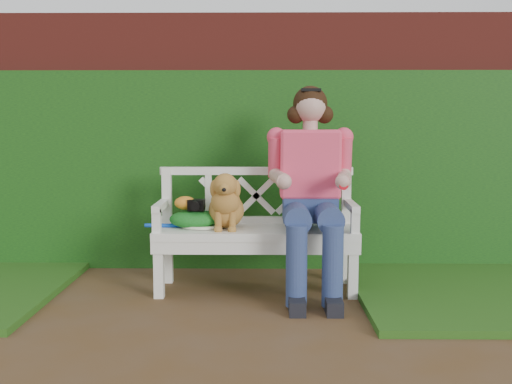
{
  "coord_description": "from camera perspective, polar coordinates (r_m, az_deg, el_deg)",
  "views": [
    {
      "loc": [
        0.41,
        -3.5,
        1.27
      ],
      "look_at": [
        0.36,
        0.93,
        0.75
      ],
      "focal_mm": 42.0,
      "sensor_mm": 36.0,
      "label": 1
    }
  ],
  "objects": [
    {
      "name": "camera_item",
      "position": [
        4.48,
        -5.7,
        -1.23
      ],
      "size": [
        0.13,
        0.1,
        0.08
      ],
      "primitive_type": "cube",
      "rotation": [
        0.0,
        0.0,
        -0.06
      ],
      "color": "black",
      "rests_on": "green_bag"
    },
    {
      "name": "ground",
      "position": [
        3.75,
        -5.9,
        -13.16
      ],
      "size": [
        60.0,
        60.0,
        0.0
      ],
      "primitive_type": "plane",
      "color": "#503418"
    },
    {
      "name": "seated_woman",
      "position": [
        4.45,
        5.18,
        0.45
      ],
      "size": [
        0.88,
        1.03,
        1.58
      ],
      "primitive_type": null,
      "rotation": [
        0.0,
        0.0,
        0.27
      ],
      "color": "#FF3C70",
      "rests_on": "ground"
    },
    {
      "name": "brick_wall",
      "position": [
        5.42,
        -3.75,
        4.88
      ],
      "size": [
        10.0,
        0.3,
        2.2
      ],
      "primitive_type": "cube",
      "color": "maroon",
      "rests_on": "ground"
    },
    {
      "name": "green_bag",
      "position": [
        4.52,
        -5.78,
        -2.54
      ],
      "size": [
        0.48,
        0.44,
        0.13
      ],
      "primitive_type": null,
      "rotation": [
        0.0,
        0.0,
        -0.42
      ],
      "color": "green",
      "rests_on": "garden_bench"
    },
    {
      "name": "garden_bench",
      "position": [
        4.55,
        -0.0,
        -6.4
      ],
      "size": [
        1.64,
        0.78,
        0.48
      ],
      "primitive_type": null,
      "rotation": [
        0.0,
        0.0,
        -0.12
      ],
      "color": "white",
      "rests_on": "ground"
    },
    {
      "name": "ivy_hedge",
      "position": [
        5.21,
        -3.92,
        2.06
      ],
      "size": [
        10.0,
        0.18,
        1.7
      ],
      "primitive_type": "cube",
      "color": "#205F13",
      "rests_on": "ground"
    },
    {
      "name": "baseball_glove",
      "position": [
        4.51,
        -6.75,
        -1.05
      ],
      "size": [
        0.19,
        0.17,
        0.1
      ],
      "primitive_type": "ellipsoid",
      "rotation": [
        0.0,
        0.0,
        -0.35
      ],
      "color": "#C6761E",
      "rests_on": "green_bag"
    },
    {
      "name": "tennis_racket",
      "position": [
        4.52,
        -5.42,
        -3.2
      ],
      "size": [
        0.69,
        0.51,
        0.03
      ],
      "primitive_type": null,
      "rotation": [
        0.0,
        0.0,
        0.43
      ],
      "color": "silver",
      "rests_on": "garden_bench"
    },
    {
      "name": "dog",
      "position": [
        4.44,
        -2.87,
        -0.77
      ],
      "size": [
        0.4,
        0.46,
        0.43
      ],
      "primitive_type": null,
      "rotation": [
        0.0,
        0.0,
        -0.36
      ],
      "color": "#B4784F",
      "rests_on": "garden_bench"
    }
  ]
}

